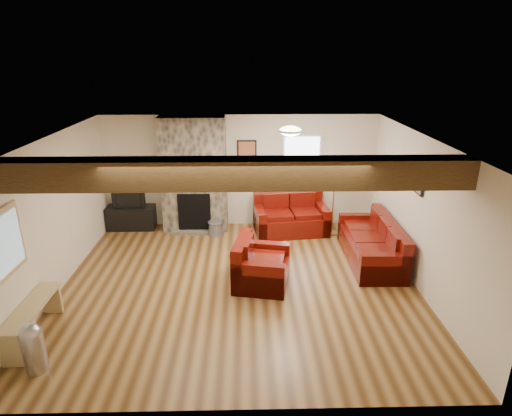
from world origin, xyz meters
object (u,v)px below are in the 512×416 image
at_px(loveseat, 291,215).
at_px(television, 129,198).
at_px(coffee_table, 255,264).
at_px(sofa_three, 371,241).
at_px(armchair_red, 262,262).
at_px(floor_lamp, 335,177).
at_px(tv_cabinet, 131,217).

distance_m(loveseat, television, 3.58).
height_order(loveseat, coffee_table, loveseat).
distance_m(sofa_three, coffee_table, 2.28).
bearing_deg(loveseat, armchair_red, -114.94).
distance_m(television, floor_lamp, 4.49).
relative_size(sofa_three, armchair_red, 2.06).
height_order(coffee_table, floor_lamp, floor_lamp).
bearing_deg(floor_lamp, tv_cabinet, 174.97).
distance_m(loveseat, tv_cabinet, 3.57).
height_order(television, floor_lamp, floor_lamp).
distance_m(loveseat, coffee_table, 2.11).
relative_size(loveseat, tv_cabinet, 1.48).
bearing_deg(sofa_three, coffee_table, -74.32).
bearing_deg(television, loveseat, -4.83).
distance_m(loveseat, floor_lamp, 1.25).
height_order(sofa_three, floor_lamp, floor_lamp).
bearing_deg(floor_lamp, television, 174.97).
height_order(sofa_three, television, television).
bearing_deg(coffee_table, television, 140.66).
bearing_deg(sofa_three, loveseat, -133.57).
bearing_deg(television, floor_lamp, -5.03).
height_order(sofa_three, tv_cabinet, sofa_three).
xyz_separation_m(armchair_red, coffee_table, (-0.11, 0.27, -0.17)).
xyz_separation_m(sofa_three, armchair_red, (-2.10, -0.84, 0.01)).
height_order(loveseat, tv_cabinet, loveseat).
bearing_deg(sofa_three, tv_cabinet, -107.50).
xyz_separation_m(loveseat, floor_lamp, (0.89, -0.09, 0.88)).
relative_size(loveseat, television, 2.14).
bearing_deg(loveseat, coffee_table, -119.96).
height_order(sofa_three, coffee_table, sofa_three).
xyz_separation_m(loveseat, armchair_red, (-0.72, -2.21, -0.01)).
relative_size(tv_cabinet, floor_lamp, 0.69).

